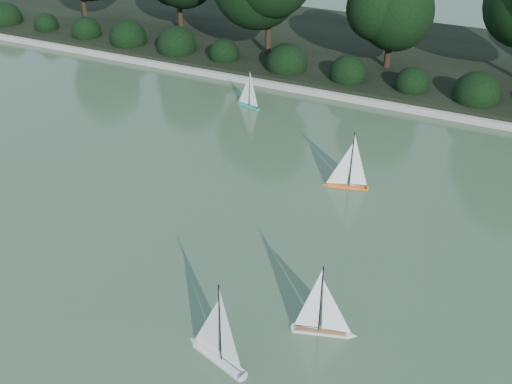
% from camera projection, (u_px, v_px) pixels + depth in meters
% --- Properties ---
extents(ground, '(80.00, 80.00, 0.00)m').
position_uv_depth(ground, '(178.00, 279.00, 10.44)').
color(ground, '#32492C').
rests_on(ground, ground).
extents(pond_coping, '(40.00, 0.35, 0.18)m').
position_uv_depth(pond_coping, '(333.00, 94.00, 17.23)').
color(pond_coping, gray).
rests_on(pond_coping, ground).
extents(far_bank, '(40.00, 8.00, 0.30)m').
position_uv_depth(far_bank, '(369.00, 52.00, 20.24)').
color(far_bank, black).
rests_on(far_bank, ground).
extents(shrub_hedge, '(29.10, 1.10, 1.10)m').
position_uv_depth(shrub_hedge, '(343.00, 73.00, 17.72)').
color(shrub_hedge, black).
rests_on(shrub_hedge, ground).
extents(sailboat_white_a, '(1.22, 0.54, 1.68)m').
position_uv_depth(sailboat_white_a, '(214.00, 345.00, 8.77)').
color(sailboat_white_a, silver).
rests_on(sailboat_white_a, ground).
extents(sailboat_white_b, '(1.10, 0.46, 1.51)m').
position_uv_depth(sailboat_white_b, '(327.00, 322.00, 9.21)').
color(sailboat_white_b, silver).
rests_on(sailboat_white_b, ground).
extents(sailboat_orange, '(1.09, 0.43, 1.49)m').
position_uv_depth(sailboat_orange, '(344.00, 178.00, 12.92)').
color(sailboat_orange, orange).
rests_on(sailboat_orange, ground).
extents(sailboat_teal, '(0.90, 0.38, 1.23)m').
position_uv_depth(sailboat_teal, '(247.00, 100.00, 16.65)').
color(sailboat_teal, '#179480').
rests_on(sailboat_teal, ground).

